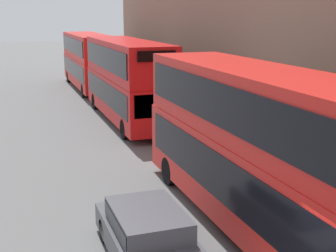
{
  "coord_description": "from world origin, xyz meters",
  "views": [
    {
      "loc": [
        -4.82,
        -5.74,
        6.02
      ],
      "look_at": [
        0.48,
        9.46,
        2.11
      ],
      "focal_mm": 50.0,
      "sensor_mm": 36.0,
      "label": 1
    }
  ],
  "objects_px": {
    "car_dark_sedan": "(149,234)",
    "bus_second_in_queue": "(127,77)",
    "bus_leading": "(258,144)",
    "bus_third_in_queue": "(89,59)"
  },
  "relations": [
    {
      "from": "bus_leading",
      "to": "car_dark_sedan",
      "type": "height_order",
      "value": "bus_leading"
    },
    {
      "from": "bus_third_in_queue",
      "to": "car_dark_sedan",
      "type": "bearing_deg",
      "value": -96.98
    },
    {
      "from": "bus_second_in_queue",
      "to": "bus_third_in_queue",
      "type": "distance_m",
      "value": 12.44
    },
    {
      "from": "bus_third_in_queue",
      "to": "bus_second_in_queue",
      "type": "bearing_deg",
      "value": -90.0
    },
    {
      "from": "car_dark_sedan",
      "to": "bus_second_in_queue",
      "type": "bearing_deg",
      "value": 77.5
    },
    {
      "from": "bus_second_in_queue",
      "to": "car_dark_sedan",
      "type": "bearing_deg",
      "value": -102.5
    },
    {
      "from": "bus_leading",
      "to": "car_dark_sedan",
      "type": "xyz_separation_m",
      "value": [
        -3.4,
        -0.78,
        -1.8
      ]
    },
    {
      "from": "bus_leading",
      "to": "bus_third_in_queue",
      "type": "distance_m",
      "value": 26.99
    },
    {
      "from": "bus_leading",
      "to": "bus_third_in_queue",
      "type": "relative_size",
      "value": 1.0
    },
    {
      "from": "bus_leading",
      "to": "bus_third_in_queue",
      "type": "bearing_deg",
      "value": 90.0
    }
  ]
}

